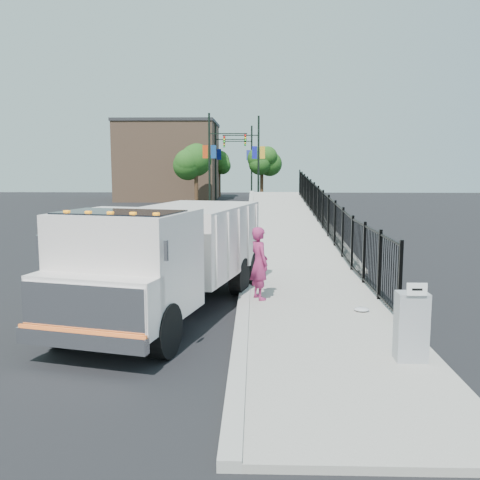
{
  "coord_description": "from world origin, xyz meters",
  "views": [
    {
      "loc": [
        0.3,
        -13.85,
        3.6
      ],
      "look_at": [
        -0.17,
        2.0,
        1.4
      ],
      "focal_mm": 40.0,
      "sensor_mm": 36.0,
      "label": 1
    }
  ],
  "objects": [
    {
      "name": "tree_2",
      "position": [
        -4.02,
        49.61,
        3.93
      ],
      "size": [
        2.42,
        2.42,
        5.21
      ],
      "color": "#382314",
      "rests_on": "ground"
    },
    {
      "name": "arrow_sign",
      "position": [
        3.1,
        -4.72,
        1.48
      ],
      "size": [
        0.35,
        0.04,
        0.22
      ],
      "primitive_type": "cube",
      "color": "white",
      "rests_on": "utility_cabinet"
    },
    {
      "name": "tree_1",
      "position": [
        0.9,
        39.8,
        3.92
      ],
      "size": [
        2.27,
        2.27,
        5.14
      ],
      "color": "#382314",
      "rests_on": "ground"
    },
    {
      "name": "building",
      "position": [
        -9.0,
        44.0,
        4.0
      ],
      "size": [
        10.0,
        10.0,
        8.0
      ],
      "primitive_type": "cube",
      "color": "#8C664C",
      "rests_on": "ground"
    },
    {
      "name": "truck",
      "position": [
        -1.81,
        -1.23,
        1.54
      ],
      "size": [
        4.42,
        8.38,
        2.74
      ],
      "rotation": [
        0.0,
        0.0,
        -0.25
      ],
      "color": "black",
      "rests_on": "ground"
    },
    {
      "name": "sidewalk",
      "position": [
        1.93,
        -2.0,
        0.06
      ],
      "size": [
        3.55,
        12.0,
        0.12
      ],
      "primitive_type": "cube",
      "color": "#9E998E",
      "rests_on": "ground"
    },
    {
      "name": "light_pole_0",
      "position": [
        -3.32,
        31.69,
        4.36
      ],
      "size": [
        3.78,
        0.22,
        8.0
      ],
      "color": "black",
      "rests_on": "ground"
    },
    {
      "name": "iron_fence",
      "position": [
        3.55,
        12.0,
        0.9
      ],
      "size": [
        0.1,
        28.0,
        1.8
      ],
      "primitive_type": "cube",
      "color": "black",
      "rests_on": "ground"
    },
    {
      "name": "utility_cabinet",
      "position": [
        3.1,
        -4.5,
        0.75
      ],
      "size": [
        0.55,
        0.4,
        1.25
      ],
      "primitive_type": "cube",
      "color": "gray",
      "rests_on": "sidewalk"
    },
    {
      "name": "ground",
      "position": [
        0.0,
        0.0,
        0.0
      ],
      "size": [
        120.0,
        120.0,
        0.0
      ],
      "primitive_type": "plane",
      "color": "black",
      "rests_on": "ground"
    },
    {
      "name": "tree_0",
      "position": [
        -5.15,
        35.15,
        3.96
      ],
      "size": [
        3.02,
        3.02,
        5.51
      ],
      "color": "#382314",
      "rests_on": "ground"
    },
    {
      "name": "curb",
      "position": [
        0.0,
        -2.0,
        0.08
      ],
      "size": [
        0.3,
        12.0,
        0.16
      ],
      "primitive_type": "cube",
      "color": "#ADAAA3",
      "rests_on": "ground"
    },
    {
      "name": "light_pole_3",
      "position": [
        -0.47,
        45.83,
        4.36
      ],
      "size": [
        3.78,
        0.22,
        8.0
      ],
      "color": "black",
      "rests_on": "ground"
    },
    {
      "name": "worker",
      "position": [
        0.4,
        -0.08,
        1.08
      ],
      "size": [
        0.71,
        0.82,
        1.91
      ],
      "primitive_type": "imported",
      "rotation": [
        0.0,
        0.0,
        2.01
      ],
      "color": "#97285A",
      "rests_on": "sidewalk"
    },
    {
      "name": "light_pole_1",
      "position": [
        0.23,
        34.23,
        4.36
      ],
      "size": [
        3.78,
        0.22,
        8.0
      ],
      "color": "black",
      "rests_on": "ground"
    },
    {
      "name": "debris",
      "position": [
        2.87,
        -1.21,
        0.17
      ],
      "size": [
        0.37,
        0.37,
        0.09
      ],
      "primitive_type": "ellipsoid",
      "color": "silver",
      "rests_on": "sidewalk"
    },
    {
      "name": "light_pole_2",
      "position": [
        -3.54,
        41.65,
        4.36
      ],
      "size": [
        3.77,
        0.22,
        8.0
      ],
      "color": "black",
      "rests_on": "ground"
    },
    {
      "name": "ramp",
      "position": [
        2.12,
        16.0,
        0.0
      ],
      "size": [
        3.95,
        24.06,
        3.19
      ],
      "primitive_type": "cube",
      "rotation": [
        0.06,
        0.0,
        0.0
      ],
      "color": "#9E998E",
      "rests_on": "ground"
    }
  ]
}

